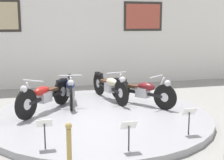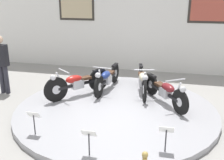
# 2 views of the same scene
# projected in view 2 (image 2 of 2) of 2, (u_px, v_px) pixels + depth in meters

# --- Properties ---
(ground_plane) EXTENTS (60.00, 60.00, 0.00)m
(ground_plane) POSITION_uv_depth(u_px,v_px,m) (116.00, 111.00, 6.60)
(ground_plane) COLOR gray
(display_platform) EXTENTS (4.95, 4.95, 0.13)m
(display_platform) POSITION_uv_depth(u_px,v_px,m) (116.00, 109.00, 6.58)
(display_platform) COLOR #99999E
(display_platform) RESTS_ON ground_plane
(back_wall) EXTENTS (14.00, 0.22, 4.27)m
(back_wall) POSITION_uv_depth(u_px,v_px,m) (140.00, 13.00, 9.57)
(back_wall) COLOR white
(back_wall) RESTS_ON ground_plane
(motorcycle_red) EXTENTS (1.31, 1.60, 0.81)m
(motorcycle_red) POSITION_uv_depth(u_px,v_px,m) (77.00, 82.00, 7.13)
(motorcycle_red) COLOR black
(motorcycle_red) RESTS_ON display_platform
(motorcycle_blue) EXTENTS (0.54, 1.97, 0.79)m
(motorcycle_blue) POSITION_uv_depth(u_px,v_px,m) (107.00, 78.00, 7.59)
(motorcycle_blue) COLOR black
(motorcycle_blue) RESTS_ON display_platform
(motorcycle_cream) EXTENTS (0.58, 1.97, 0.80)m
(motorcycle_cream) POSITION_uv_depth(u_px,v_px,m) (143.00, 80.00, 7.36)
(motorcycle_cream) COLOR black
(motorcycle_cream) RESTS_ON display_platform
(motorcycle_maroon) EXTENTS (1.15, 1.64, 0.78)m
(motorcycle_maroon) POSITION_uv_depth(u_px,v_px,m) (166.00, 90.00, 6.61)
(motorcycle_maroon) COLOR black
(motorcycle_maroon) RESTS_ON display_platform
(info_placard_front_left) EXTENTS (0.26, 0.11, 0.51)m
(info_placard_front_left) POSITION_uv_depth(u_px,v_px,m) (34.00, 118.00, 5.16)
(info_placard_front_left) COLOR #333338
(info_placard_front_left) RESTS_ON display_platform
(info_placard_front_centre) EXTENTS (0.26, 0.11, 0.51)m
(info_placard_front_centre) POSITION_uv_depth(u_px,v_px,m) (89.00, 137.00, 4.48)
(info_placard_front_centre) COLOR #333338
(info_placard_front_centre) RESTS_ON display_platform
(info_placard_front_right) EXTENTS (0.26, 0.11, 0.51)m
(info_placard_front_right) POSITION_uv_depth(u_px,v_px,m) (166.00, 133.00, 4.60)
(info_placard_front_right) COLOR #333338
(info_placard_front_right) RESTS_ON display_platform
(visitor_standing) EXTENTS (0.36, 0.23, 1.71)m
(visitor_standing) POSITION_uv_depth(u_px,v_px,m) (2.00, 61.00, 7.54)
(visitor_standing) COLOR #2D2D38
(visitor_standing) RESTS_ON ground_plane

